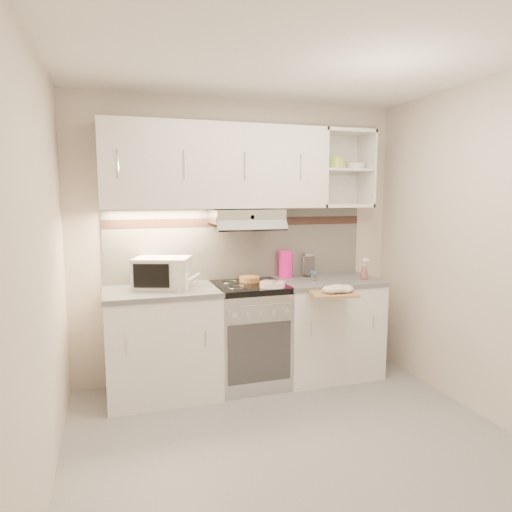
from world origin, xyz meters
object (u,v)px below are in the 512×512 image
(plate_stack, at_px, (272,284))
(glass_jar, at_px, (309,265))
(pink_pitcher, at_px, (286,264))
(spray_bottle, at_px, (365,270))
(microwave, at_px, (163,272))
(watering_can, at_px, (182,281))
(electric_range, at_px, (249,334))
(cutting_board, at_px, (333,293))

(plate_stack, distance_m, glass_jar, 0.63)
(pink_pitcher, height_order, spray_bottle, pink_pitcher)
(microwave, height_order, watering_can, microwave)
(microwave, height_order, glass_jar, microwave)
(glass_jar, distance_m, spray_bottle, 0.52)
(microwave, relative_size, glass_jar, 2.46)
(glass_jar, bearing_deg, electric_range, -163.05)
(plate_stack, distance_m, cutting_board, 0.50)
(microwave, distance_m, plate_stack, 0.92)
(pink_pitcher, bearing_deg, electric_range, -166.09)
(electric_range, height_order, microwave, microwave)
(watering_can, bearing_deg, cutting_board, -32.97)
(microwave, distance_m, spray_bottle, 1.80)
(microwave, relative_size, pink_pitcher, 2.08)
(electric_range, xyz_separation_m, plate_stack, (0.15, -0.18, 0.47))
(plate_stack, xyz_separation_m, cutting_board, (0.43, -0.25, -0.05))
(microwave, bearing_deg, watering_can, -28.49)
(watering_can, bearing_deg, microwave, 115.07)
(microwave, relative_size, watering_can, 2.25)
(cutting_board, bearing_deg, microwave, 168.54)
(cutting_board, bearing_deg, plate_stack, 159.39)
(electric_range, xyz_separation_m, watering_can, (-0.59, -0.08, 0.52))
(watering_can, distance_m, glass_jar, 1.27)
(electric_range, height_order, glass_jar, glass_jar)
(electric_range, bearing_deg, microwave, 173.97)
(electric_range, relative_size, pink_pitcher, 3.53)
(watering_can, height_order, pink_pitcher, pink_pitcher)
(pink_pitcher, distance_m, cutting_board, 0.67)
(electric_range, distance_m, glass_jar, 0.88)
(plate_stack, distance_m, pink_pitcher, 0.48)
(plate_stack, relative_size, spray_bottle, 1.03)
(cutting_board, bearing_deg, pink_pitcher, 114.01)
(watering_can, xyz_separation_m, glass_jar, (1.24, 0.28, 0.04))
(pink_pitcher, bearing_deg, spray_bottle, -36.86)
(microwave, bearing_deg, cutting_board, -0.97)
(watering_can, relative_size, cutting_board, 0.66)
(watering_can, relative_size, pink_pitcher, 0.92)
(microwave, bearing_deg, plate_stack, 4.03)
(glass_jar, bearing_deg, watering_can, -167.48)
(pink_pitcher, distance_m, glass_jar, 0.23)
(watering_can, distance_m, pink_pitcher, 1.05)
(pink_pitcher, bearing_deg, microwave, 174.47)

